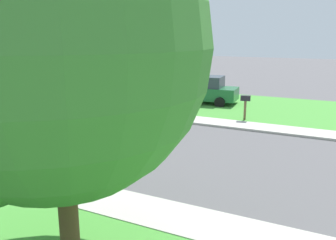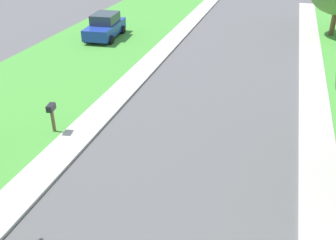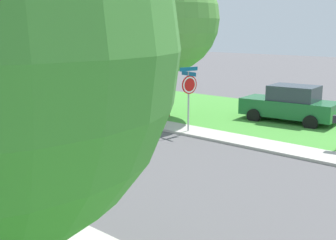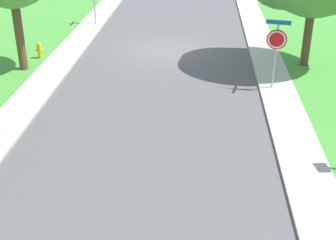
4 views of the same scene
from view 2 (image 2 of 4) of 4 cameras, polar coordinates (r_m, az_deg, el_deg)
name	(u,v)px [view 2 (image 2 of 4)]	position (r m, az deg, el deg)	size (l,w,h in m)	color
sidewalk_east	(318,152)	(15.91, 21.20, -4.44)	(1.40, 56.00, 0.10)	#B7B2A8
sidewalk_west	(94,119)	(17.47, -10.78, 0.19)	(1.40, 56.00, 0.10)	#B7B2A8
lawn_west	(5,105)	(19.95, -22.94, 1.99)	(8.00, 56.00, 0.08)	#479338
car_blue_across_road	(105,26)	(28.91, -9.27, 13.46)	(2.31, 4.44, 1.76)	#1E389E
mailbox	(52,111)	(16.40, -16.79, 1.24)	(0.32, 0.51, 1.31)	brown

